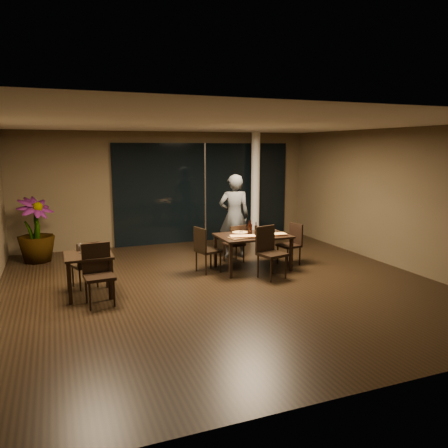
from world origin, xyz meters
TOP-DOWN VIEW (x-y plane):
  - ground at (0.00, 0.00)m, footprint 8.00×8.00m
  - wall_back at (0.00, 4.05)m, footprint 8.00×0.10m
  - wall_front at (0.00, -4.05)m, footprint 8.00×0.10m
  - wall_right at (4.05, 0.00)m, footprint 0.10×8.00m
  - ceiling at (0.00, 0.00)m, footprint 8.00×8.00m
  - window_panel at (1.00, 3.96)m, footprint 5.00×0.06m
  - column at (2.40, 3.65)m, footprint 0.24×0.24m
  - main_table at (1.00, 0.80)m, footprint 1.50×1.00m
  - side_table at (-2.40, 0.30)m, footprint 0.80×0.80m
  - chair_main_far at (0.87, 1.43)m, footprint 0.45×0.45m
  - chair_main_near at (1.06, 0.15)m, footprint 0.58×0.58m
  - chair_main_left at (-0.04, 0.92)m, footprint 0.54×0.54m
  - chair_main_right at (1.98, 0.85)m, footprint 0.49×0.49m
  - chair_side_far at (-2.42, 0.76)m, footprint 0.52×0.52m
  - chair_side_near at (-2.29, -0.16)m, footprint 0.50×0.50m
  - diner at (1.03, 1.90)m, footprint 0.76×0.59m
  - potted_plant at (-3.33, 3.15)m, footprint 1.13×1.13m
  - pizza_board_left at (0.69, 0.62)m, footprint 0.65×0.41m
  - pizza_board_right at (1.41, 0.58)m, footprint 0.52×0.26m
  - oblong_pizza_left at (0.69, 0.62)m, footprint 0.54×0.35m
  - oblong_pizza_right at (1.41, 0.58)m, footprint 0.48×0.26m
  - round_pizza at (0.83, 1.10)m, footprint 0.33×0.33m
  - bottle_a at (0.96, 0.83)m, footprint 0.07×0.07m
  - bottle_b at (1.07, 0.79)m, footprint 0.06×0.06m
  - bottle_c at (0.97, 0.93)m, footprint 0.06×0.06m
  - tumbler_left at (0.76, 0.87)m, footprint 0.07×0.07m
  - tumbler_right at (1.26, 0.92)m, footprint 0.07×0.07m
  - napkin_near at (1.59, 0.70)m, footprint 0.20×0.16m
  - napkin_far at (1.57, 1.05)m, footprint 0.18×0.11m
  - wine_glass_a at (-2.52, 0.41)m, footprint 0.08×0.08m
  - wine_glass_b at (-2.29, 0.26)m, footprint 0.08×0.08m
  - side_napkin at (-2.33, 0.05)m, footprint 0.21×0.17m

SIDE VIEW (x-z plane):
  - ground at x=0.00m, z-range 0.00..0.00m
  - chair_main_far at x=0.87m, z-range 0.05..0.92m
  - chair_side_far at x=-2.42m, z-range 0.05..0.93m
  - chair_main_right at x=1.98m, z-range 0.05..0.97m
  - chair_main_left at x=-0.04m, z-range 0.06..1.02m
  - chair_side_near at x=-2.29m, z-range 0.06..1.07m
  - chair_main_near at x=1.06m, z-range 0.06..1.09m
  - side_table at x=-2.40m, z-range 0.25..1.00m
  - main_table at x=1.00m, z-range 0.30..1.05m
  - potted_plant at x=-3.33m, z-range 0.00..1.48m
  - pizza_board_left at x=0.69m, z-range 0.75..0.76m
  - pizza_board_right at x=1.41m, z-range 0.75..0.76m
  - round_pizza at x=0.83m, z-range 0.75..0.76m
  - napkin_near at x=1.59m, z-range 0.75..0.76m
  - napkin_far at x=1.57m, z-range 0.75..0.76m
  - side_napkin at x=-2.33m, z-range 0.75..0.76m
  - oblong_pizza_left at x=0.69m, z-range 0.77..0.78m
  - oblong_pizza_right at x=1.41m, z-range 0.77..0.78m
  - tumbler_left at x=0.76m, z-range 0.75..0.83m
  - tumbler_right at x=1.26m, z-range 0.75..0.84m
  - wine_glass_a at x=-2.52m, z-range 0.75..0.92m
  - wine_glass_b at x=-2.29m, z-range 0.75..0.92m
  - bottle_b at x=1.07m, z-range 0.75..1.02m
  - bottle_c at x=0.97m, z-range 0.75..1.03m
  - bottle_a at x=0.96m, z-range 0.75..1.07m
  - diner at x=1.03m, z-range 0.00..1.97m
  - window_panel at x=1.00m, z-range 0.00..2.70m
  - wall_back at x=0.00m, z-range 0.00..3.00m
  - wall_front at x=0.00m, z-range 0.00..3.00m
  - wall_right at x=4.05m, z-range 0.00..3.00m
  - column at x=2.40m, z-range 0.00..3.00m
  - ceiling at x=0.00m, z-range 3.00..3.04m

